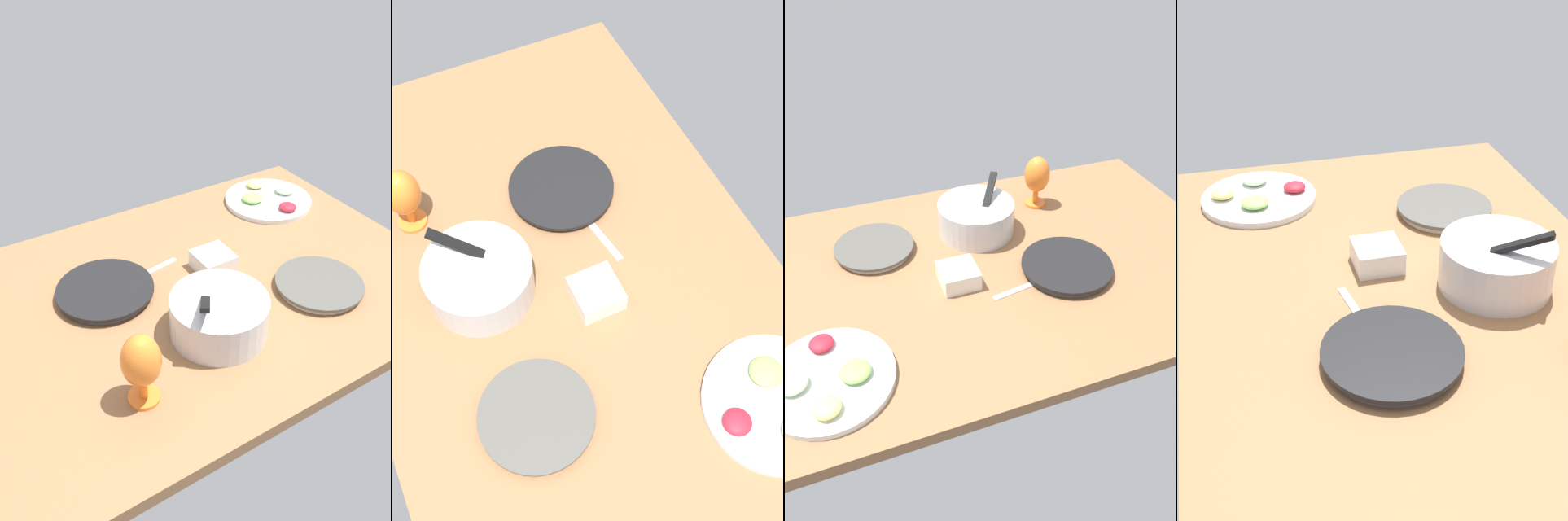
{
  "view_description": "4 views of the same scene",
  "coord_description": "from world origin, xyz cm",
  "views": [
    {
      "loc": [
        59.03,
        103.41,
        97.62
      ],
      "look_at": [
        -7.97,
        -4.85,
        5.55
      ],
      "focal_mm": 35.47,
      "sensor_mm": 36.0,
      "label": 1
    },
    {
      "loc": [
        -81.02,
        28.94,
        138.59
      ],
      "look_at": [
        -6.53,
        -6.13,
        5.55
      ],
      "focal_mm": 43.66,
      "sensor_mm": 36.0,
      "label": 2
    },
    {
      "loc": [
        -45.48,
        -110.19,
        95.76
      ],
      "look_at": [
        -6.77,
        -3.11,
        5.55
      ],
      "focal_mm": 32.39,
      "sensor_mm": 36.0,
      "label": 3
    },
    {
      "loc": [
        113.87,
        -38.37,
        87.02
      ],
      "look_at": [
        -8.57,
        -7.31,
        5.55
      ],
      "focal_mm": 44.64,
      "sensor_mm": 36.0,
      "label": 4
    }
  ],
  "objects": [
    {
      "name": "fork_by_right_plate",
      "position": [
        2.06,
        -13.89,
        0.3
      ],
      "size": [
        18.06,
        4.61,
        0.6
      ],
      "primitive_type": "cube",
      "rotation": [
        0.0,
        0.0,
        0.16
      ],
      "color": "silver",
      "rests_on": "ground_plane"
    },
    {
      "name": "dinner_plate_left",
      "position": [
        -36.04,
        20.27,
        1.35
      ],
      "size": [
        26.38,
        26.38,
        2.6
      ],
      "color": "silver",
      "rests_on": "ground_plane"
    },
    {
      "name": "square_bowl_white",
      "position": [
        -14.41,
        -4.67,
        3.28
      ],
      "size": [
        11.31,
        11.31,
        5.88
      ],
      "color": "white",
      "rests_on": "ground_plane"
    },
    {
      "name": "fruit_platter",
      "position": [
        -55.96,
        -29.4,
        1.38
      ],
      "size": [
        32.74,
        32.74,
        4.64
      ],
      "color": "silver",
      "rests_on": "ground_plane"
    },
    {
      "name": "dinner_plate_right",
      "position": [
        19.79,
        -10.49,
        1.52
      ],
      "size": [
        28.82,
        28.82,
        2.92
      ],
      "color": "#4C4C51",
      "rests_on": "ground_plane"
    },
    {
      "name": "mixing_bowl",
      "position": [
        -0.27,
        19.93,
        6.17
      ],
      "size": [
        26.45,
        26.45,
        18.17
      ],
      "color": "silver",
      "rests_on": "ground_plane"
    },
    {
      "name": "ground_plane",
      "position": [
        0.0,
        0.0,
        -2.0
      ],
      "size": [
        160.0,
        104.0,
        4.0
      ],
      "primitive_type": "cube",
      "color": "#8C603D"
    }
  ]
}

